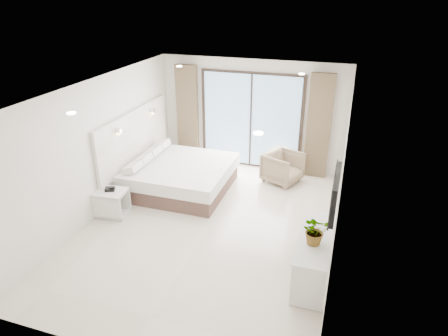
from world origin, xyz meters
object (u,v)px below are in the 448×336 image
(nightstand, at_px, (112,203))
(bed, at_px, (179,176))
(console_desk, at_px, (314,248))
(armchair, at_px, (283,166))

(nightstand, bearing_deg, bed, 55.14)
(nightstand, xyz_separation_m, console_desk, (4.06, -0.68, 0.29))
(bed, relative_size, nightstand, 3.47)
(bed, xyz_separation_m, nightstand, (-0.82, -1.48, -0.05))
(bed, bearing_deg, nightstand, -119.06)
(console_desk, bearing_deg, nightstand, 170.55)
(nightstand, bearing_deg, armchair, 35.02)
(nightstand, xyz_separation_m, armchair, (2.98, 2.58, 0.13))
(console_desk, xyz_separation_m, armchair, (-1.08, 3.25, -0.16))
(nightstand, bearing_deg, console_desk, -15.25)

